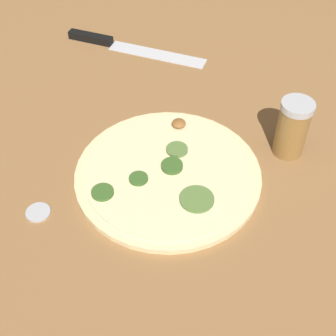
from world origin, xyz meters
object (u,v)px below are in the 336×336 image
(spice_jar, at_px, (292,128))
(loose_cap, at_px, (38,212))
(pizza, at_px, (168,173))
(knife, at_px, (114,44))

(spice_jar, height_order, loose_cap, spice_jar)
(pizza, bearing_deg, loose_cap, 154.97)
(pizza, height_order, spice_jar, spice_jar)
(knife, xyz_separation_m, spice_jar, (-0.02, -0.48, 0.05))
(pizza, xyz_separation_m, knife, (0.21, 0.37, -0.00))
(pizza, xyz_separation_m, loose_cap, (-0.20, 0.09, -0.00))
(knife, height_order, loose_cap, knife)
(pizza, height_order, loose_cap, pizza)
(knife, relative_size, spice_jar, 2.92)
(pizza, xyz_separation_m, spice_jar, (0.19, -0.11, 0.05))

